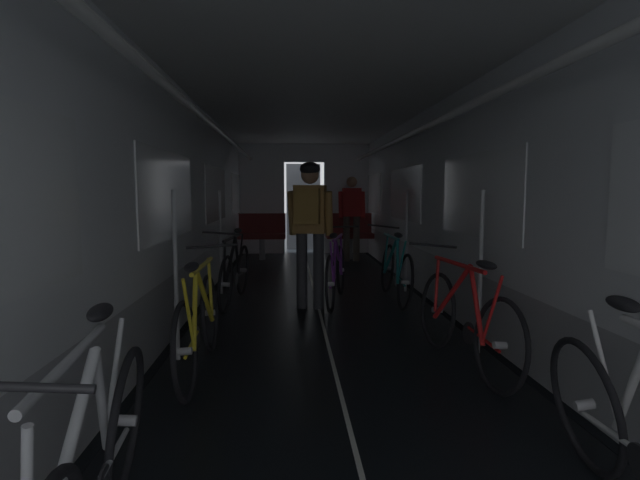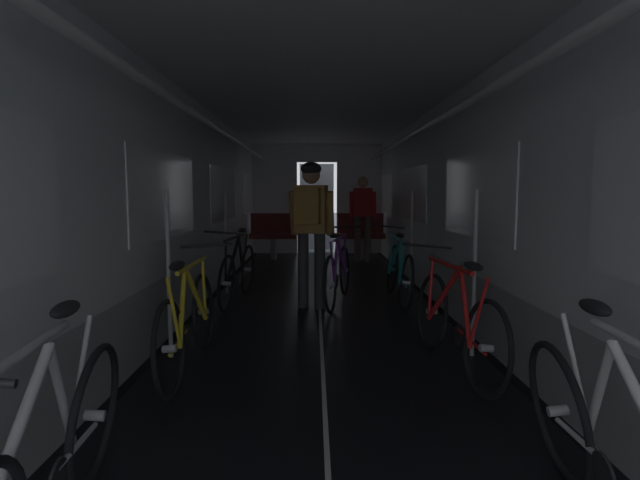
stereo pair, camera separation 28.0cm
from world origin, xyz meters
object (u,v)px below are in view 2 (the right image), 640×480
object	(u,v)px
bicycle_red	(455,321)
bicycle_yellow	(189,322)
bench_seat_far_right	(361,232)
bicycle_white	(617,458)
bicycle_teal	(398,272)
bicycle_black	(238,272)
bicycle_purple_in_aisle	(338,273)
person_standing_near_bench	(363,213)
bicycle_silver	(47,465)
person_cyclist_aisle	(311,219)
bench_seat_far_left	(274,232)

from	to	relation	value
bicycle_red	bicycle_yellow	bearing A→B (deg)	179.59
bench_seat_far_right	bicycle_red	distance (m)	6.29
bicycle_white	bicycle_teal	bearing A→B (deg)	91.02
bicycle_black	bicycle_purple_in_aisle	xyz separation A→B (m)	(1.25, -0.08, 0.00)
person_standing_near_bench	bicycle_silver	bearing A→B (deg)	-103.92
bicycle_yellow	bicycle_purple_in_aisle	bearing A→B (deg)	60.59
bicycle_purple_in_aisle	bicycle_yellow	bearing A→B (deg)	-119.41
bicycle_white	person_cyclist_aisle	size ratio (longest dim) A/B	0.98
bench_seat_far_right	person_cyclist_aisle	xyz separation A→B (m)	(-1.00, -4.29, 0.50)
bicycle_teal	person_cyclist_aisle	world-z (taller)	person_cyclist_aisle
bicycle_white	bench_seat_far_right	bearing A→B (deg)	91.23
bench_seat_far_right	person_cyclist_aisle	distance (m)	4.43
bicycle_teal	bicycle_black	bearing A→B (deg)	-179.68
bicycle_yellow	bicycle_teal	bearing A→B (deg)	48.99
bicycle_silver	bicycle_teal	size ratio (longest dim) A/B	1.00
person_standing_near_bench	bicycle_white	bearing A→B (deg)	-88.73
bicycle_purple_in_aisle	bicycle_black	bearing A→B (deg)	176.36
bicycle_red	bicycle_yellow	world-z (taller)	bicycle_red
bicycle_black	bicycle_purple_in_aisle	world-z (taller)	bicycle_black
bicycle_silver	bicycle_purple_in_aisle	world-z (taller)	bicycle_silver
bicycle_black	bicycle_teal	bearing A→B (deg)	0.32
bench_seat_far_right	bicycle_teal	distance (m)	3.94
bicycle_white	bicycle_red	world-z (taller)	bicycle_white
bicycle_black	bicycle_teal	world-z (taller)	bicycle_teal
bicycle_yellow	bicycle_black	xyz separation A→B (m)	(0.01, 2.33, -0.00)
bicycle_red	bicycle_black	distance (m)	3.11
bicycle_yellow	bicycle_purple_in_aisle	xyz separation A→B (m)	(1.27, 2.25, 0.00)
bicycle_teal	person_cyclist_aisle	xyz separation A→B (m)	(-1.10, -0.35, 0.69)
bicycle_white	bicycle_silver	xyz separation A→B (m)	(-2.12, -0.02, 0.00)
bicycle_white	bicycle_silver	bearing A→B (deg)	-179.33
bicycle_black	bicycle_teal	size ratio (longest dim) A/B	1.00
bicycle_yellow	person_standing_near_bench	distance (m)	6.24
bicycle_silver	bicycle_yellow	bearing A→B (deg)	89.65
bicycle_red	bicycle_yellow	xyz separation A→B (m)	(-2.06, 0.01, 0.00)
bench_seat_far_right	bicycle_black	bearing A→B (deg)	-115.94
bench_seat_far_left	bicycle_red	size ratio (longest dim) A/B	0.58
bicycle_red	person_standing_near_bench	xyz separation A→B (m)	(-0.13, 5.91, 0.59)
bicycle_silver	bicycle_purple_in_aisle	xyz separation A→B (m)	(1.28, 4.21, 0.00)
bench_seat_far_left	person_standing_near_bench	bearing A→B (deg)	-11.79
bicycle_white	person_cyclist_aisle	world-z (taller)	person_cyclist_aisle
bicycle_black	bicycle_silver	bearing A→B (deg)	-90.34
bench_seat_far_left	bicycle_red	world-z (taller)	bench_seat_far_left
bench_seat_far_left	bicycle_yellow	world-z (taller)	bench_seat_far_left
bench_seat_far_right	bicycle_white	distance (m)	8.22
bicycle_white	bicycle_purple_in_aisle	world-z (taller)	bicycle_white
bicycle_silver	bicycle_teal	world-z (taller)	same
bicycle_red	bicycle_silver	distance (m)	2.85
bench_seat_far_right	bicycle_black	size ratio (longest dim) A/B	0.58
bench_seat_far_right	bicycle_red	world-z (taller)	bench_seat_far_right
bench_seat_far_right	bicycle_yellow	distance (m)	6.57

